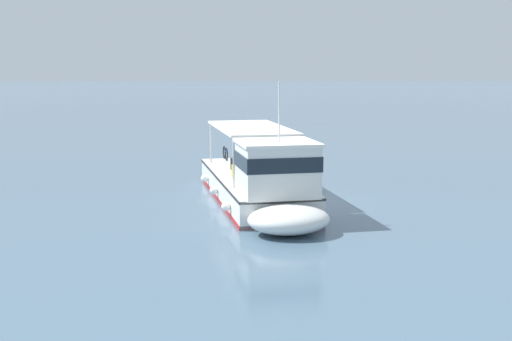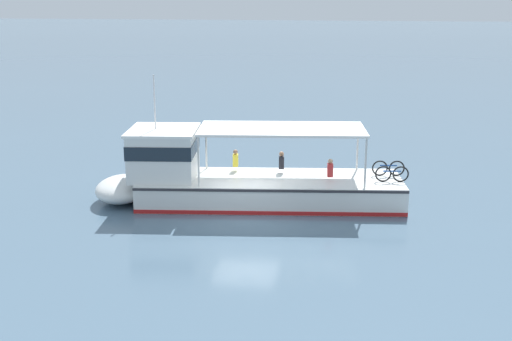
# 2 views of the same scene
# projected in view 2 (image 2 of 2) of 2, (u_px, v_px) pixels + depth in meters

# --- Properties ---
(ground_plane) EXTENTS (400.00, 400.00, 0.00)m
(ground_plane) POSITION_uv_depth(u_px,v_px,m) (246.00, 215.00, 25.51)
(ground_plane) COLOR slate
(ferry_main) EXTENTS (13.02, 4.72, 5.32)m
(ferry_main) POSITION_uv_depth(u_px,v_px,m) (232.00, 179.00, 26.74)
(ferry_main) COLOR white
(ferry_main) RESTS_ON ground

